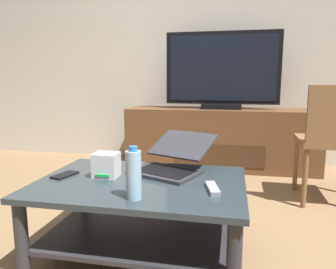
# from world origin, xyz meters

# --- Properties ---
(ground_plane) EXTENTS (7.68, 7.68, 0.00)m
(ground_plane) POSITION_xyz_m (0.00, 0.00, 0.00)
(ground_plane) COLOR olive
(back_wall) EXTENTS (6.40, 0.12, 2.80)m
(back_wall) POSITION_xyz_m (0.00, 2.18, 1.40)
(back_wall) COLOR beige
(back_wall) RESTS_ON ground
(coffee_table) EXTENTS (1.02, 0.71, 0.41)m
(coffee_table) POSITION_xyz_m (-0.06, 0.01, 0.28)
(coffee_table) COLOR #2D383D
(coffee_table) RESTS_ON ground
(media_cabinet) EXTENTS (1.92, 0.52, 0.61)m
(media_cabinet) POSITION_xyz_m (0.26, 1.86, 0.31)
(media_cabinet) COLOR brown
(media_cabinet) RESTS_ON ground
(television) EXTENTS (1.13, 0.20, 0.77)m
(television) POSITION_xyz_m (0.26, 1.83, 0.98)
(television) COLOR black
(television) RESTS_ON media_cabinet
(dining_chair) EXTENTS (0.45, 0.45, 0.87)m
(dining_chair) POSITION_xyz_m (1.09, 0.97, 0.50)
(dining_chair) COLOR brown
(dining_chair) RESTS_ON ground
(laptop) EXTENTS (0.47, 0.52, 0.19)m
(laptop) POSITION_xyz_m (0.06, 0.21, 0.47)
(laptop) COLOR #333338
(laptop) RESTS_ON coffee_table
(router_box) EXTENTS (0.12, 0.11, 0.12)m
(router_box) POSITION_xyz_m (-0.25, 0.04, 0.47)
(router_box) COLOR white
(router_box) RESTS_ON coffee_table
(water_bottle_near) EXTENTS (0.07, 0.07, 0.22)m
(water_bottle_near) POSITION_xyz_m (-0.02, -0.23, 0.51)
(water_bottle_near) COLOR #99C6E5
(water_bottle_near) RESTS_ON coffee_table
(cell_phone) EXTENTS (0.10, 0.15, 0.01)m
(cell_phone) POSITION_xyz_m (-0.47, 0.01, 0.41)
(cell_phone) COLOR black
(cell_phone) RESTS_ON coffee_table
(tv_remote) EXTENTS (0.08, 0.17, 0.02)m
(tv_remote) POSITION_xyz_m (0.30, -0.06, 0.42)
(tv_remote) COLOR #99999E
(tv_remote) RESTS_ON coffee_table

